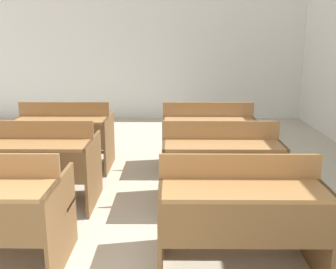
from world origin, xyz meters
name	(u,v)px	position (x,y,z in m)	size (l,w,h in m)	color
wall_back	(138,44)	(0.00, 6.87, 1.55)	(6.96, 0.06, 3.11)	silver
bench_front_right	(239,210)	(1.18, 1.19, 0.47)	(1.17, 0.77, 0.88)	brown
bench_second_left	(36,162)	(-0.68, 2.33, 0.47)	(1.17, 0.77, 0.88)	brown
bench_second_right	(220,162)	(1.19, 2.33, 0.47)	(1.17, 0.77, 0.88)	brown
bench_third_left	(65,134)	(-0.70, 3.48, 0.47)	(1.17, 0.77, 0.88)	brown
bench_third_right	(208,135)	(1.16, 3.48, 0.47)	(1.17, 0.77, 0.88)	brown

